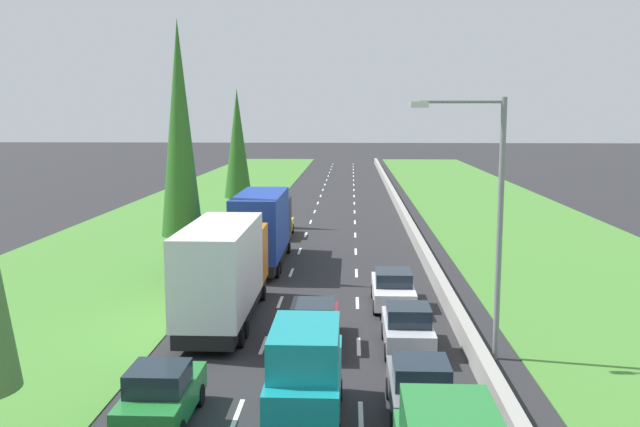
# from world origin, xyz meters

# --- Properties ---
(ground_plane) EXTENTS (300.00, 300.00, 0.00)m
(ground_plane) POSITION_xyz_m (0.00, 60.00, 0.00)
(ground_plane) COLOR #28282B
(ground_plane) RESTS_ON ground
(grass_verge_left) EXTENTS (14.00, 140.00, 0.04)m
(grass_verge_left) POSITION_xyz_m (-12.65, 60.00, 0.02)
(grass_verge_left) COLOR #478433
(grass_verge_left) RESTS_ON ground
(grass_verge_right) EXTENTS (14.00, 140.00, 0.04)m
(grass_verge_right) POSITION_xyz_m (14.35, 60.00, 0.02)
(grass_verge_right) COLOR #478433
(grass_verge_right) RESTS_ON ground
(median_barrier) EXTENTS (0.44, 120.00, 0.85)m
(median_barrier) POSITION_xyz_m (5.70, 60.00, 0.42)
(median_barrier) COLOR #9E9B93
(median_barrier) RESTS_ON ground
(lane_markings) EXTENTS (3.64, 116.00, 0.01)m
(lane_markings) POSITION_xyz_m (0.00, 60.00, 0.01)
(lane_markings) COLOR white
(lane_markings) RESTS_ON ground
(grey_hatchback_right_lane) EXTENTS (1.74, 3.90, 1.72)m
(grey_hatchback_right_lane) POSITION_xyz_m (3.39, 15.02, 0.84)
(grey_hatchback_right_lane) COLOR slate
(grey_hatchback_right_lane) RESTS_ON ground
(teal_van_centre_lane) EXTENTS (1.96, 4.90, 2.82)m
(teal_van_centre_lane) POSITION_xyz_m (0.23, 14.47, 1.40)
(teal_van_centre_lane) COLOR teal
(teal_van_centre_lane) RESTS_ON ground
(silver_hatchback_right_lane) EXTENTS (1.74, 3.90, 1.72)m
(silver_hatchback_right_lane) POSITION_xyz_m (3.49, 20.64, 0.84)
(silver_hatchback_right_lane) COLOR silver
(silver_hatchback_right_lane) RESTS_ON ground
(green_hatchback_left_lane) EXTENTS (1.74, 3.90, 1.72)m
(green_hatchback_left_lane) POSITION_xyz_m (-3.71, 14.25, 0.84)
(green_hatchback_left_lane) COLOR #237A33
(green_hatchback_left_lane) RESTS_ON ground
(white_box_truck_left_lane) EXTENTS (2.46, 9.40, 4.18)m
(white_box_truck_left_lane) POSITION_xyz_m (-3.68, 23.80, 2.18)
(white_box_truck_left_lane) COLOR black
(white_box_truck_left_lane) RESTS_ON ground
(white_sedan_right_lane) EXTENTS (1.82, 4.50, 1.64)m
(white_sedan_right_lane) POSITION_xyz_m (3.31, 26.52, 0.81)
(white_sedan_right_lane) COLOR white
(white_sedan_right_lane) RESTS_ON ground
(blue_box_truck_left_lane) EXTENTS (2.46, 9.40, 4.18)m
(blue_box_truck_left_lane) POSITION_xyz_m (-3.49, 34.79, 2.18)
(blue_box_truck_left_lane) COLOR black
(blue_box_truck_left_lane) RESTS_ON ground
(maroon_sedan_centre_lane) EXTENTS (1.82, 4.50, 1.64)m
(maroon_sedan_centre_lane) POSITION_xyz_m (0.09, 21.08, 0.81)
(maroon_sedan_centre_lane) COLOR maroon
(maroon_sedan_centre_lane) RESTS_ON ground
(yellow_sedan_left_lane) EXTENTS (1.82, 4.50, 1.64)m
(yellow_sedan_left_lane) POSITION_xyz_m (-3.58, 44.24, 0.81)
(yellow_sedan_left_lane) COLOR yellow
(yellow_sedan_left_lane) RESTS_ON ground
(poplar_tree_second) EXTENTS (2.13, 2.13, 13.23)m
(poplar_tree_second) POSITION_xyz_m (-7.33, 31.86, 7.67)
(poplar_tree_second) COLOR #4C3823
(poplar_tree_second) RESTS_ON ground
(poplar_tree_third) EXTENTS (2.06, 2.06, 10.35)m
(poplar_tree_third) POSITION_xyz_m (-7.12, 48.73, 6.23)
(poplar_tree_third) COLOR #4C3823
(poplar_tree_third) RESTS_ON ground
(street_light_mast) EXTENTS (3.20, 0.28, 9.00)m
(street_light_mast) POSITION_xyz_m (6.14, 19.94, 5.23)
(street_light_mast) COLOR gray
(street_light_mast) RESTS_ON ground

